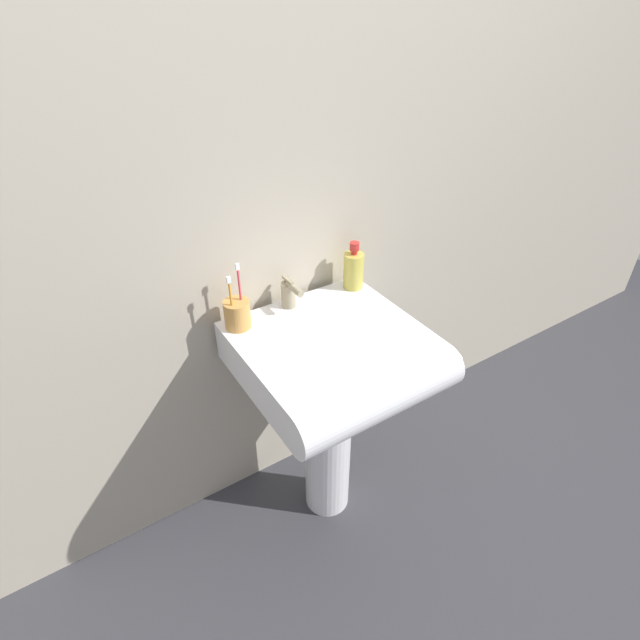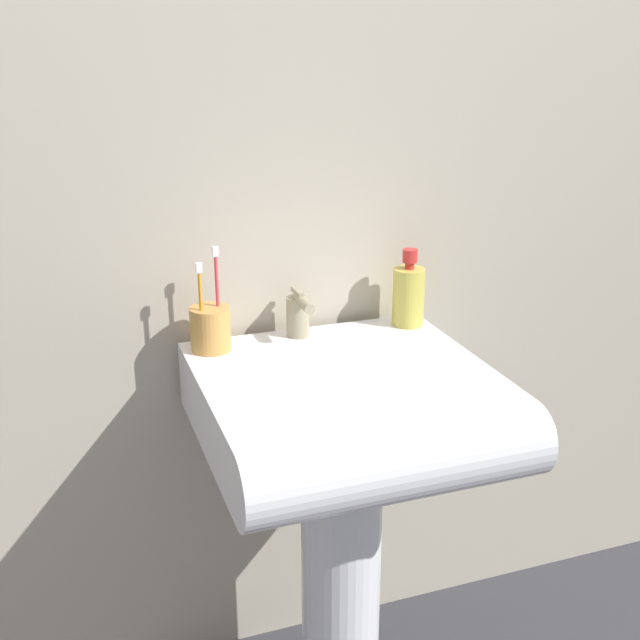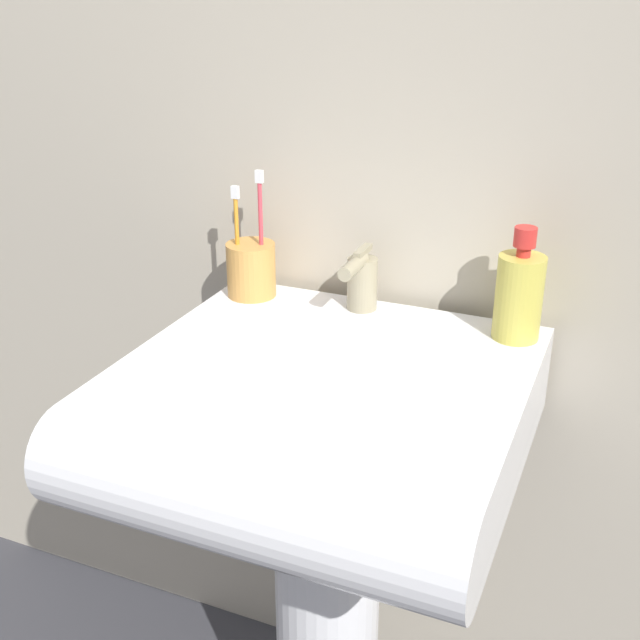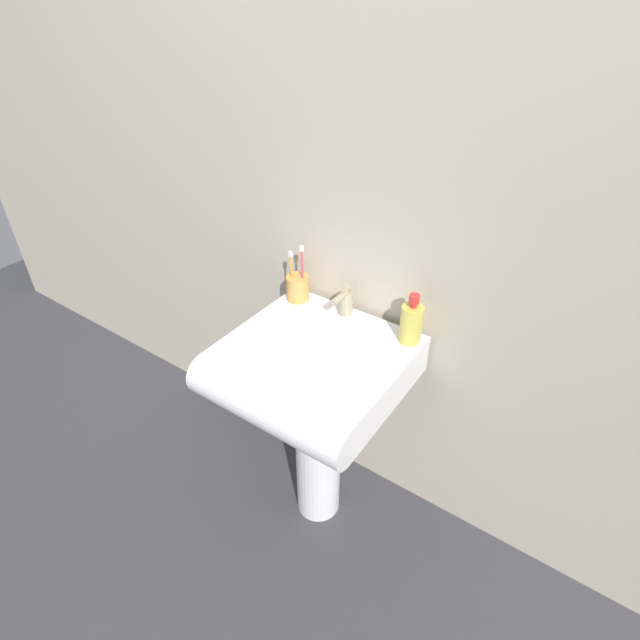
{
  "view_description": "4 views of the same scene",
  "coord_description": "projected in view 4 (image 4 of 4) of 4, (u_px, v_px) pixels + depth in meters",
  "views": [
    {
      "loc": [
        -0.68,
        -1.01,
        1.7
      ],
      "look_at": [
        -0.02,
        0.02,
        0.85
      ],
      "focal_mm": 28.0,
      "sensor_mm": 36.0,
      "label": 1
    },
    {
      "loc": [
        -0.51,
        -1.3,
        1.41
      ],
      "look_at": [
        -0.04,
        0.02,
        0.9
      ],
      "focal_mm": 45.0,
      "sensor_mm": 36.0,
      "label": 2
    },
    {
      "loc": [
        0.38,
        -0.92,
        1.3
      ],
      "look_at": [
        -0.0,
        -0.02,
        0.88
      ],
      "focal_mm": 45.0,
      "sensor_mm": 36.0,
      "label": 3
    },
    {
      "loc": [
        0.7,
        -1.0,
        1.76
      ],
      "look_at": [
        0.01,
        -0.01,
        0.91
      ],
      "focal_mm": 28.0,
      "sensor_mm": 36.0,
      "label": 4
    }
  ],
  "objects": [
    {
      "name": "ground_plane",
      "position": [
        318.0,
        503.0,
        2.01
      ],
      "size": [
        6.0,
        6.0,
        0.0
      ],
      "primitive_type": "plane",
      "color": "#38383D",
      "rests_on": "ground"
    },
    {
      "name": "wall_back",
      "position": [
        371.0,
        195.0,
        1.51
      ],
      "size": [
        5.0,
        0.05,
        2.4
      ],
      "primitive_type": "cube",
      "color": "#B7AD99",
      "rests_on": "ground"
    },
    {
      "name": "sink_pedestal",
      "position": [
        318.0,
        447.0,
        1.82
      ],
      "size": [
        0.17,
        0.17,
        0.67
      ],
      "primitive_type": "cylinder",
      "color": "white",
      "rests_on": "ground"
    },
    {
      "name": "sink_basin",
      "position": [
        308.0,
        371.0,
        1.55
      ],
      "size": [
        0.54,
        0.55,
        0.13
      ],
      "color": "white",
      "rests_on": "sink_pedestal"
    },
    {
      "name": "faucet",
      "position": [
        345.0,
        302.0,
        1.66
      ],
      "size": [
        0.05,
        0.11,
        0.1
      ],
      "color": "tan",
      "rests_on": "sink_basin"
    },
    {
      "name": "toothbrush_cup",
      "position": [
        298.0,
        287.0,
        1.74
      ],
      "size": [
        0.08,
        0.08,
        0.21
      ],
      "color": "#D19347",
      "rests_on": "sink_basin"
    },
    {
      "name": "soap_bottle",
      "position": [
        411.0,
        323.0,
        1.53
      ],
      "size": [
        0.07,
        0.07,
        0.17
      ],
      "color": "gold",
      "rests_on": "sink_basin"
    }
  ]
}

